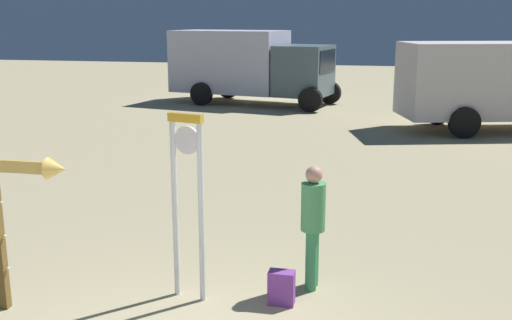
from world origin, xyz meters
TOP-DOWN VIEW (x-y plane):
  - standing_clock at (-0.50, 1.93)m, footprint 0.46×0.18m
  - arrow_sign at (-2.24, 1.17)m, footprint 0.98×0.25m
  - person_near_clock at (0.95, 2.52)m, footprint 0.31×0.31m
  - backpack at (0.65, 1.98)m, footprint 0.32×0.23m
  - box_truck_near at (5.27, 14.96)m, footprint 7.10×4.10m
  - box_truck_far at (-3.76, 19.13)m, footprint 6.91×3.76m

SIDE VIEW (x-z plane):
  - backpack at x=0.65m, z-range 0.00..0.42m
  - person_near_clock at x=0.95m, z-range 0.09..1.71m
  - arrow_sign at x=-2.24m, z-range 0.36..2.41m
  - standing_clock at x=-0.50m, z-range 0.23..2.54m
  - box_truck_near at x=5.27m, z-range 0.16..2.83m
  - box_truck_far at x=-3.76m, z-range 0.13..3.03m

